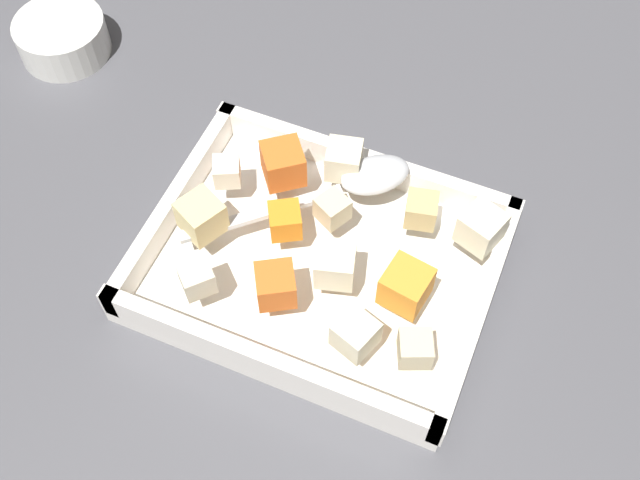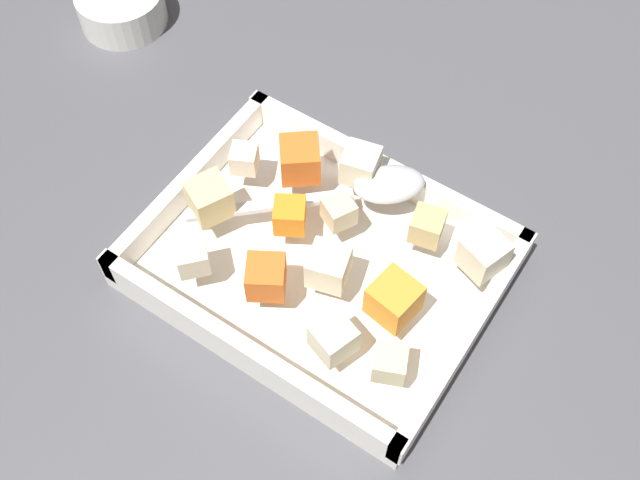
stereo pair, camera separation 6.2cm
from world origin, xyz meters
TOP-DOWN VIEW (x-y plane):
  - ground_plane at (0.00, 0.00)m, footprint 4.00×4.00m
  - baking_dish at (-0.00, -0.01)m, footprint 0.28×0.22m
  - carrot_chunk_corner_sw at (0.03, -0.01)m, footprint 0.03×0.03m
  - carrot_chunk_center at (-0.08, 0.01)m, footprint 0.04×0.04m
  - carrot_chunk_heap_side at (0.05, -0.06)m, footprint 0.05×0.05m
  - carrot_chunk_heap_top at (0.01, 0.05)m, footprint 0.04×0.04m
  - potato_chunk_under_handle at (-0.02, 0.01)m, footprint 0.04×0.04m
  - potato_chunk_near_left at (-0.00, -0.04)m, footprint 0.03×0.03m
  - potato_chunk_corner_ne at (-0.07, -0.06)m, footprint 0.03×0.03m
  - potato_chunk_corner_se at (-0.06, 0.06)m, footprint 0.04×0.04m
  - potato_chunk_mid_left at (0.09, 0.01)m, footprint 0.04×0.04m
  - potato_chunk_near_spoon at (-0.12, -0.06)m, footprint 0.04×0.04m
  - potato_chunk_rim_edge at (-0.10, 0.05)m, footprint 0.03×0.03m
  - potato_chunk_far_right at (0.01, -0.08)m, footprint 0.03×0.03m
  - parsnip_chunk_far_left at (0.07, 0.06)m, footprint 0.03×0.03m
  - parsnip_chunk_front_center at (0.10, -0.04)m, footprint 0.03×0.03m
  - serving_spoon at (-0.01, -0.07)m, footprint 0.16×0.15m
  - small_prep_bowl at (0.34, -0.15)m, footprint 0.09×0.09m

SIDE VIEW (x-z plane):
  - ground_plane at x=0.00m, z-range 0.00..0.00m
  - baking_dish at x=0.00m, z-range -0.01..0.03m
  - small_prep_bowl at x=0.34m, z-range 0.00..0.04m
  - serving_spoon at x=-0.01m, z-range 0.04..0.06m
  - parsnip_chunk_front_center at x=0.10m, z-range 0.04..0.06m
  - potato_chunk_near_left at x=0.00m, z-range 0.04..0.07m
  - potato_chunk_rim_edge at x=-0.10m, z-range 0.04..0.07m
  - parsnip_chunk_far_left at x=0.07m, z-range 0.04..0.07m
  - potato_chunk_corner_ne at x=-0.07m, z-range 0.04..0.07m
  - carrot_chunk_corner_sw at x=0.03m, z-range 0.04..0.07m
  - potato_chunk_corner_se at x=-0.06m, z-range 0.04..0.07m
  - potato_chunk_far_right at x=0.01m, z-range 0.04..0.07m
  - carrot_chunk_heap_top at x=0.01m, z-range 0.04..0.07m
  - potato_chunk_under_handle at x=-0.02m, z-range 0.04..0.07m
  - potato_chunk_near_spoon at x=-0.12m, z-range 0.04..0.07m
  - potato_chunk_mid_left at x=0.09m, z-range 0.04..0.07m
  - carrot_chunk_heap_side at x=0.05m, z-range 0.04..0.08m
  - carrot_chunk_center at x=-0.08m, z-range 0.04..0.08m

